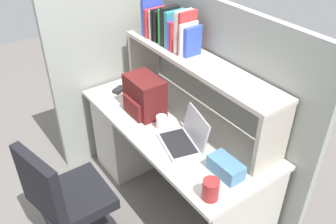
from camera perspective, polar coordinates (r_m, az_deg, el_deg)
ground_plane at (r=3.07m, az=0.78°, el=-12.91°), size 8.00×8.00×0.00m
desk at (r=3.04m, az=-3.49°, el=-3.27°), size 1.60×0.70×0.73m
cubicle_partition_rear at (r=2.76m, az=7.30°, el=1.62°), size 1.84×0.05×1.55m
cubicle_partition_left at (r=3.16m, az=-9.01°, el=5.96°), size 0.05×1.06×1.55m
overhead_hutch at (r=2.50m, az=4.70°, el=6.27°), size 1.44×0.28×0.45m
reference_books_on_shelf at (r=2.65m, az=0.18°, el=13.40°), size 0.56×0.19×0.30m
laptop at (r=2.37m, az=2.82°, el=-4.09°), size 0.36×0.32×0.22m
backpack at (r=2.63m, az=-3.83°, el=2.54°), size 0.30×0.22×0.29m
computer_mouse at (r=2.98m, az=-7.79°, el=3.52°), size 0.09×0.12×0.03m
paper_cup at (r=2.52m, az=-1.02°, el=-1.60°), size 0.08×0.08×0.10m
tissue_box at (r=2.18m, az=9.16°, el=-8.69°), size 0.22×0.12×0.10m
snack_canister at (r=2.03m, az=6.78°, el=-12.15°), size 0.10×0.10×0.13m
office_chair at (r=2.54m, az=-15.48°, el=-14.54°), size 0.52×0.53×0.93m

